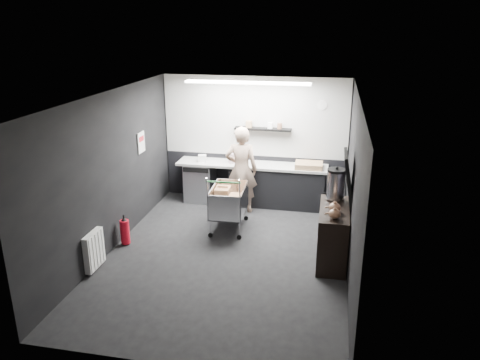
# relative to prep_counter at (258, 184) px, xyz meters

# --- Properties ---
(floor) EXTENTS (5.50, 5.50, 0.00)m
(floor) POSITION_rel_prep_counter_xyz_m (-0.14, -2.42, -0.46)
(floor) COLOR black
(floor) RESTS_ON ground
(ceiling) EXTENTS (5.50, 5.50, 0.00)m
(ceiling) POSITION_rel_prep_counter_xyz_m (-0.14, -2.42, 2.24)
(ceiling) COLOR white
(ceiling) RESTS_ON wall_back
(wall_back) EXTENTS (5.50, 0.00, 5.50)m
(wall_back) POSITION_rel_prep_counter_xyz_m (-0.14, 0.33, 0.89)
(wall_back) COLOR black
(wall_back) RESTS_ON floor
(wall_front) EXTENTS (5.50, 0.00, 5.50)m
(wall_front) POSITION_rel_prep_counter_xyz_m (-0.14, -5.17, 0.89)
(wall_front) COLOR black
(wall_front) RESTS_ON floor
(wall_left) EXTENTS (0.00, 5.50, 5.50)m
(wall_left) POSITION_rel_prep_counter_xyz_m (-2.14, -2.42, 0.89)
(wall_left) COLOR black
(wall_left) RESTS_ON floor
(wall_right) EXTENTS (0.00, 5.50, 5.50)m
(wall_right) POSITION_rel_prep_counter_xyz_m (1.86, -2.42, 0.89)
(wall_right) COLOR black
(wall_right) RESTS_ON floor
(kitchen_wall_panel) EXTENTS (3.95, 0.02, 1.70)m
(kitchen_wall_panel) POSITION_rel_prep_counter_xyz_m (-0.14, 0.31, 1.39)
(kitchen_wall_panel) COLOR beige
(kitchen_wall_panel) RESTS_ON wall_back
(dado_panel) EXTENTS (3.95, 0.02, 1.00)m
(dado_panel) POSITION_rel_prep_counter_xyz_m (-0.14, 0.31, 0.04)
(dado_panel) COLOR black
(dado_panel) RESTS_ON wall_back
(floating_shelf) EXTENTS (1.20, 0.22, 0.04)m
(floating_shelf) POSITION_rel_prep_counter_xyz_m (0.06, 0.20, 1.16)
(floating_shelf) COLOR black
(floating_shelf) RESTS_ON wall_back
(wall_clock) EXTENTS (0.20, 0.03, 0.20)m
(wall_clock) POSITION_rel_prep_counter_xyz_m (1.26, 0.30, 1.69)
(wall_clock) COLOR white
(wall_clock) RESTS_ON wall_back
(poster) EXTENTS (0.02, 0.30, 0.40)m
(poster) POSITION_rel_prep_counter_xyz_m (-2.12, -1.12, 1.09)
(poster) COLOR white
(poster) RESTS_ON wall_left
(poster_red_band) EXTENTS (0.02, 0.22, 0.10)m
(poster_red_band) POSITION_rel_prep_counter_xyz_m (-2.11, -1.12, 1.16)
(poster_red_band) COLOR red
(poster_red_band) RESTS_ON poster
(radiator) EXTENTS (0.10, 0.50, 0.60)m
(radiator) POSITION_rel_prep_counter_xyz_m (-2.08, -3.32, -0.11)
(radiator) COLOR white
(radiator) RESTS_ON wall_left
(ceiling_strip) EXTENTS (2.40, 0.20, 0.04)m
(ceiling_strip) POSITION_rel_prep_counter_xyz_m (-0.14, -0.57, 2.21)
(ceiling_strip) COLOR white
(ceiling_strip) RESTS_ON ceiling
(prep_counter) EXTENTS (3.20, 0.61, 0.90)m
(prep_counter) POSITION_rel_prep_counter_xyz_m (0.00, 0.00, 0.00)
(prep_counter) COLOR black
(prep_counter) RESTS_ON floor
(person) EXTENTS (0.69, 0.49, 1.80)m
(person) POSITION_rel_prep_counter_xyz_m (-0.27, -0.45, 0.44)
(person) COLOR beige
(person) RESTS_ON floor
(shopping_cart) EXTENTS (0.66, 1.04, 1.14)m
(shopping_cart) POSITION_rel_prep_counter_xyz_m (-0.33, -1.36, 0.09)
(shopping_cart) COLOR silver
(shopping_cart) RESTS_ON floor
(sideboard) EXTENTS (0.53, 1.24, 1.85)m
(sideboard) POSITION_rel_prep_counter_xyz_m (1.62, -2.22, 0.13)
(sideboard) COLOR black
(sideboard) RESTS_ON floor
(fire_extinguisher) EXTENTS (0.16, 0.16, 0.54)m
(fire_extinguisher) POSITION_rel_prep_counter_xyz_m (-1.99, -2.39, -0.20)
(fire_extinguisher) COLOR red
(fire_extinguisher) RESTS_ON floor
(cardboard_box) EXTENTS (0.56, 0.43, 0.11)m
(cardboard_box) POSITION_rel_prep_counter_xyz_m (1.07, -0.05, 0.50)
(cardboard_box) COLOR tan
(cardboard_box) RESTS_ON prep_counter
(pink_tub) EXTENTS (0.22, 0.22, 0.22)m
(pink_tub) POSITION_rel_prep_counter_xyz_m (-0.53, 0.00, 0.55)
(pink_tub) COLOR beige
(pink_tub) RESTS_ON prep_counter
(white_container) EXTENTS (0.20, 0.17, 0.15)m
(white_container) POSITION_rel_prep_counter_xyz_m (-1.21, -0.05, 0.52)
(white_container) COLOR white
(white_container) RESTS_ON prep_counter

